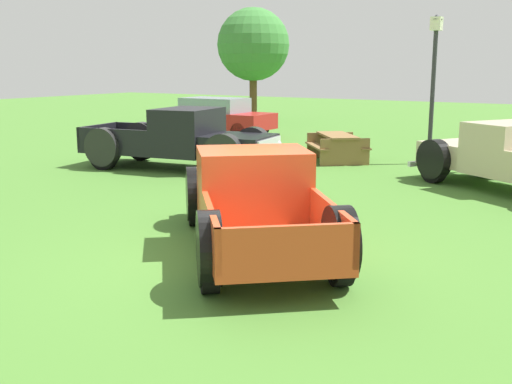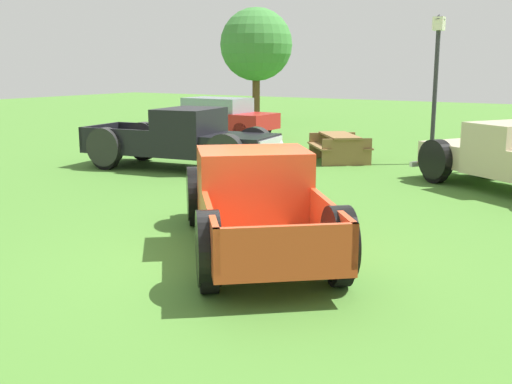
{
  "view_description": "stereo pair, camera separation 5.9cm",
  "coord_description": "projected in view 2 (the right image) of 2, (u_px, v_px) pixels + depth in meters",
  "views": [
    {
      "loc": [
        4.76,
        -7.04,
        2.73
      ],
      "look_at": [
        0.04,
        0.46,
        0.9
      ],
      "focal_mm": 43.17,
      "sensor_mm": 36.0,
      "label": 1
    },
    {
      "loc": [
        4.81,
        -7.01,
        2.73
      ],
      "look_at": [
        0.04,
        0.46,
        0.9
      ],
      "focal_mm": 43.17,
      "sensor_mm": 36.0,
      "label": 2
    }
  ],
  "objects": [
    {
      "name": "pickup_truck_behind_left",
      "position": [
        192.0,
        141.0,
        16.21
      ],
      "size": [
        5.55,
        2.77,
        1.63
      ],
      "color": "black",
      "rests_on": "ground_plane"
    },
    {
      "name": "ground_plane",
      "position": [
        237.0,
        258.0,
        8.87
      ],
      "size": [
        80.0,
        80.0,
        0.0
      ],
      "primitive_type": "plane",
      "color": "#477A2D"
    },
    {
      "name": "pickup_truck_foreground",
      "position": [
        253.0,
        199.0,
        9.43
      ],
      "size": [
        4.49,
        4.81,
        1.49
      ],
      "color": "#D14723",
      "rests_on": "ground_plane"
    },
    {
      "name": "lamp_post_near",
      "position": [
        435.0,
        87.0,
        16.92
      ],
      "size": [
        0.36,
        0.36,
        4.08
      ],
      "color": "#2D2D33",
      "rests_on": "ground_plane"
    },
    {
      "name": "sedan_distant_a",
      "position": [
        220.0,
        116.0,
        24.18
      ],
      "size": [
        4.43,
        1.86,
        1.47
      ],
      "color": "#B21E1E",
      "rests_on": "ground_plane"
    },
    {
      "name": "picnic_table",
      "position": [
        339.0,
        144.0,
        17.7
      ],
      "size": [
        2.29,
        2.33,
        0.78
      ],
      "color": "olive",
      "rests_on": "ground_plane"
    },
    {
      "name": "oak_tree_east",
      "position": [
        256.0,
        45.0,
        29.29
      ],
      "size": [
        3.45,
        3.45,
        5.42
      ],
      "color": "brown",
      "rests_on": "ground_plane"
    },
    {
      "name": "pickup_truck_behind_right",
      "position": [
        506.0,
        158.0,
        13.57
      ],
      "size": [
        5.09,
        4.06,
        1.5
      ],
      "color": "#C6B793",
      "rests_on": "ground_plane"
    }
  ]
}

